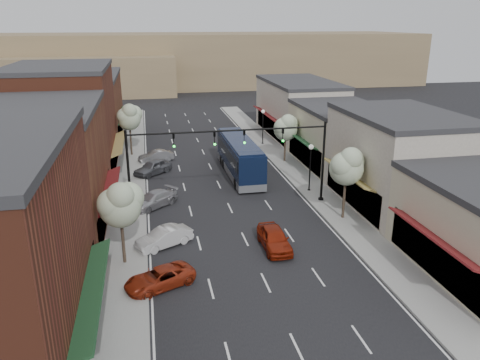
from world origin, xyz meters
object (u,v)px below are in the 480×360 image
signal_mast_right (297,151)px  parked_car_e (156,156)px  tree_left_near (120,203)px  signal_mast_left (159,159)px  parked_car_c (154,200)px  tree_right_near (347,165)px  red_hatchback (274,238)px  parked_car_d (153,167)px  parked_car_a (160,278)px  coach_bus (240,157)px  tree_left_far (129,117)px  lamp_post_near (310,160)px  tree_right_far (286,127)px  parked_car_b (164,237)px  lamp_post_far (263,121)px

signal_mast_right → parked_car_e: signal_mast_right is taller
signal_mast_right → tree_left_near: signal_mast_right is taller
signal_mast_left → parked_car_c: size_ratio=1.83×
tree_right_near → red_hatchback: tree_right_near is taller
parked_car_d → parked_car_a: bearing=-42.8°
coach_bus → signal_mast_right: bearing=-70.9°
tree_left_far → lamp_post_near: tree_left_far is taller
tree_right_far → parked_car_a: 27.55m
lamp_post_near → tree_left_near: bearing=-146.7°
tree_left_near → parked_car_c: bearing=77.9°
tree_right_near → parked_car_b: tree_right_near is taller
red_hatchback → parked_car_b: 7.58m
tree_right_far → parked_car_b: tree_right_far is taller
tree_left_near → lamp_post_far: size_ratio=1.28×
signal_mast_right → parked_car_b: 13.38m
lamp_post_near → coach_bus: 8.17m
parked_car_a → tree_left_near: bearing=-171.6°
tree_left_far → coach_bus: tree_left_far is taller
signal_mast_right → parked_car_b: (-11.31, -5.96, -3.96)m
tree_left_near → parked_car_b: bearing=39.2°
lamp_post_near → parked_car_a: (-14.00, -13.71, -2.43)m
tree_left_far → coach_bus: size_ratio=0.51×
tree_left_far → parked_car_d: bearing=-73.5°
signal_mast_left → tree_right_near: bearing=-16.2°
signal_mast_right → signal_mast_left: size_ratio=1.00×
tree_right_near → tree_right_far: 16.01m
tree_right_near → parked_car_d: bearing=134.7°
parked_car_e → parked_car_b: bearing=-16.9°
coach_bus → tree_left_near: bearing=-123.2°
tree_left_far → parked_car_b: size_ratio=1.53×
tree_left_near → parked_car_a: size_ratio=1.37×
signal_mast_left → tree_left_far: size_ratio=1.34×
tree_left_near → parked_car_e: bearing=83.5°
parked_car_b → tree_left_far: bearing=158.3°
signal_mast_left → red_hatchback: size_ratio=1.90×
tree_left_near → coach_bus: (10.82, 16.73, -2.32)m
red_hatchback → parked_car_c: size_ratio=0.97×
coach_bus → parked_car_d: bearing=167.8°
tree_right_far → red_hatchback: (-6.67, -19.70, -3.25)m
tree_right_near → parked_car_e: bearing=126.2°
lamp_post_near → parked_car_c: lamp_post_near is taller
signal_mast_right → tree_right_far: bearing=77.1°
tree_left_far → coach_bus: (10.82, -9.27, -2.71)m
signal_mast_left → lamp_post_far: signal_mast_left is taller
coach_bus → parked_car_a: size_ratio=2.87×
coach_bus → red_hatchback: 16.49m
tree_left_far → tree_right_far: bearing=-19.9°
tree_right_near → parked_car_e: 23.93m
tree_right_far → parked_car_a: tree_right_far is taller
tree_right_far → parked_car_c: bearing=-144.4°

